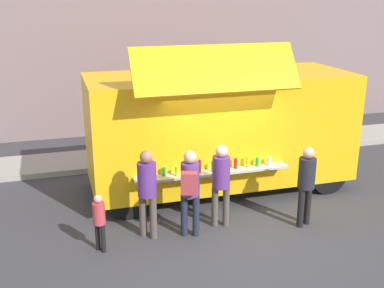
{
  "coord_description": "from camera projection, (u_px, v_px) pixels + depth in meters",
  "views": [
    {
      "loc": [
        -3.28,
        -8.09,
        4.56
      ],
      "look_at": [
        -0.41,
        1.68,
        1.3
      ],
      "focal_mm": 44.49,
      "sensor_mm": 36.0,
      "label": 1
    }
  ],
  "objects": [
    {
      "name": "customer_extra_browsing",
      "position": [
        306.0,
        179.0,
        9.46
      ],
      "size": [
        0.34,
        0.34,
        1.68
      ],
      "rotation": [
        0.0,
        0.0,
        1.98
      ],
      "color": "black",
      "rests_on": "ground"
    },
    {
      "name": "child_near_queue",
      "position": [
        99.0,
        218.0,
        8.59
      ],
      "size": [
        0.23,
        0.23,
        1.12
      ],
      "rotation": [
        0.0,
        0.0,
        0.63
      ],
      "color": "black",
      "rests_on": "ground"
    },
    {
      "name": "ground_plane",
      "position": [
        234.0,
        227.0,
        9.67
      ],
      "size": [
        60.0,
        60.0,
        0.0
      ],
      "primitive_type": "plane",
      "color": "#38383D"
    },
    {
      "name": "trash_bin",
      "position": [
        305.0,
        131.0,
        14.6
      ],
      "size": [
        0.6,
        0.6,
        0.97
      ],
      "primitive_type": "cylinder",
      "color": "#2B6535",
      "rests_on": "ground"
    },
    {
      "name": "customer_rear_waiting",
      "position": [
        147.0,
        186.0,
        8.98
      ],
      "size": [
        0.36,
        0.36,
        1.78
      ],
      "rotation": [
        0.0,
        0.0,
        0.83
      ],
      "color": "#50453E",
      "rests_on": "ground"
    },
    {
      "name": "curb_strip",
      "position": [
        48.0,
        165.0,
        12.95
      ],
      "size": [
        28.0,
        1.6,
        0.15
      ],
      "primitive_type": "cube",
      "color": "#9E998E",
      "rests_on": "ground"
    },
    {
      "name": "customer_mid_with_backpack",
      "position": [
        190.0,
        186.0,
        8.99
      ],
      "size": [
        0.44,
        0.57,
        1.75
      ],
      "rotation": [
        0.0,
        0.0,
        1.23
      ],
      "color": "#1F2436",
      "rests_on": "ground"
    },
    {
      "name": "customer_front_ordering",
      "position": [
        221.0,
        179.0,
        9.43
      ],
      "size": [
        0.36,
        0.35,
        1.73
      ],
      "rotation": [
        0.0,
        0.0,
        1.33
      ],
      "color": "#4F463F",
      "rests_on": "ground"
    },
    {
      "name": "food_truck_main",
      "position": [
        220.0,
        127.0,
        11.19
      ],
      "size": [
        6.11,
        3.0,
        3.58
      ],
      "rotation": [
        0.0,
        0.0,
        -0.0
      ],
      "color": "yellow",
      "rests_on": "ground"
    }
  ]
}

